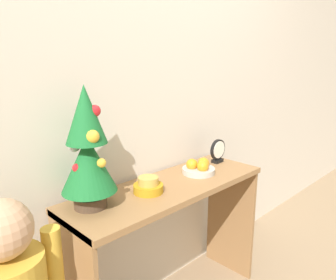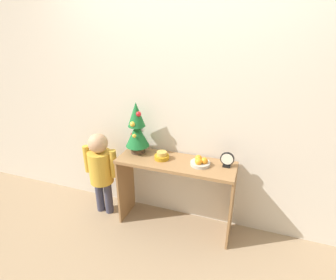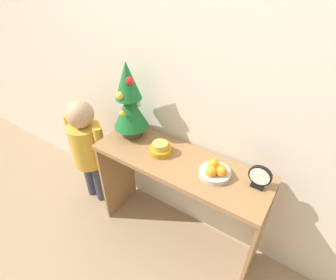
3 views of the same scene
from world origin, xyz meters
name	(u,v)px [view 3 (image 3 of 3)]	position (x,y,z in m)	size (l,w,h in m)	color
ground_plane	(163,253)	(0.00, 0.00, 0.00)	(12.00, 12.00, 0.00)	#997F60
back_wall	(203,69)	(0.00, 0.42, 1.25)	(7.00, 0.05, 2.50)	beige
console_table	(178,182)	(0.00, 0.19, 0.57)	(1.12, 0.37, 0.75)	olive
mini_tree	(129,102)	(-0.42, 0.25, 1.00)	(0.23, 0.23, 0.52)	#4C3828
fruit_bowl	(215,171)	(0.23, 0.19, 0.78)	(0.18, 0.18, 0.08)	#B7B2A8
singing_bowl	(160,149)	(-0.14, 0.19, 0.78)	(0.14, 0.14, 0.08)	#B78419
desk_clock	(260,177)	(0.46, 0.24, 0.82)	(0.12, 0.04, 0.14)	black
child_figure	(87,144)	(-0.81, 0.14, 0.57)	(0.39, 0.25, 0.93)	#38384C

